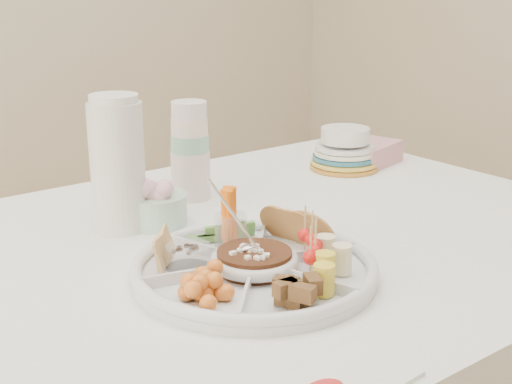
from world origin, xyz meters
TOP-DOWN VIEW (x-y plane):
  - party_tray at (-0.04, -0.14)m, footprint 0.46×0.46m
  - bean_dip at (-0.04, -0.14)m, footprint 0.14×0.14m
  - tortillas at (0.08, -0.11)m, footprint 0.11×0.11m
  - carrot_cucumber at (-0.01, -0.02)m, footprint 0.13×0.13m
  - pita_raisins at (-0.14, -0.05)m, footprint 0.12×0.12m
  - cherries at (-0.17, -0.18)m, footprint 0.14×0.14m
  - granola_chunks at (-0.07, -0.27)m, footprint 0.11×0.11m
  - banana_tomato at (0.05, -0.23)m, footprint 0.12×0.12m
  - cup_stack at (0.10, 0.27)m, footprint 0.10×0.10m
  - thermos at (-0.10, 0.19)m, footprint 0.11×0.11m
  - flower_bowl at (-0.04, 0.17)m, footprint 0.15×0.15m
  - napkin_stack at (0.60, 0.25)m, footprint 0.19×0.18m
  - plate_stack at (0.52, 0.24)m, footprint 0.17×0.17m

SIDE VIEW (x-z plane):
  - party_tray at x=-0.04m, z-range 0.76..0.80m
  - napkin_stack at x=0.60m, z-range 0.76..0.81m
  - bean_dip at x=-0.04m, z-range 0.77..0.81m
  - cherries at x=-0.17m, z-range 0.77..0.82m
  - granola_chunks at x=-0.07m, z-range 0.77..0.81m
  - tortillas at x=0.08m, z-range 0.77..0.83m
  - pita_raisins at x=-0.14m, z-range 0.77..0.83m
  - flower_bowl at x=-0.04m, z-range 0.76..0.85m
  - plate_stack at x=0.52m, z-range 0.76..0.86m
  - banana_tomato at x=0.05m, z-range 0.78..0.86m
  - carrot_cucumber at x=-0.01m, z-range 0.77..0.87m
  - cup_stack at x=0.10m, z-range 0.76..0.98m
  - thermos at x=-0.10m, z-range 0.76..1.02m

